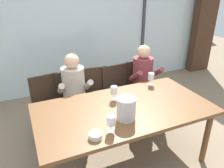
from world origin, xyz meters
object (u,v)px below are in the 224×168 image
ice_bucket_primary (126,108)px  person_beige_jumper (75,91)px  chair_left_of_center (73,96)px  chair_near_window_right (139,84)px  person_maroon_top (145,78)px  chair_near_curtain (48,101)px  wine_glass_by_left_taster (111,121)px  wine_glass_near_bucket (114,91)px  chair_center (96,92)px  chair_right_of_center (117,89)px  dining_table (124,113)px  tasting_bowl (95,135)px  wine_glass_center_pour (151,77)px

ice_bucket_primary → person_beige_jumper: bearing=105.4°
chair_left_of_center → chair_near_window_right: size_ratio=1.00×
chair_near_window_right → person_maroon_top: 0.24m
chair_near_curtain → chair_near_window_right: bearing=-8.0°
ice_bucket_primary → wine_glass_by_left_taster: size_ratio=1.41×
ice_bucket_primary → wine_glass_near_bucket: ice_bucket_primary is taller
chair_near_curtain → chair_center: size_ratio=1.00×
chair_near_curtain → chair_right_of_center: bearing=-9.4°
person_beige_jumper → person_maroon_top: bearing=4.7°
ice_bucket_primary → chair_right_of_center: bearing=69.0°
wine_glass_near_bucket → chair_near_curtain: bearing=133.4°
chair_near_window_right → wine_glass_by_left_taster: wine_glass_by_left_taster is taller
chair_near_curtain → wine_glass_near_bucket: size_ratio=5.10×
dining_table → chair_near_window_right: (0.77, 0.97, -0.17)m
dining_table → chair_near_curtain: size_ratio=2.27×
person_beige_jumper → tasting_bowl: bearing=-91.0°
chair_center → wine_glass_by_left_taster: size_ratio=5.10×
tasting_bowl → wine_glass_center_pour: wine_glass_center_pour is taller
dining_table → wine_glass_near_bucket: size_ratio=11.59×
wine_glass_by_left_taster → wine_glass_near_bucket: same height
wine_glass_near_bucket → tasting_bowl: bearing=-127.4°
tasting_bowl → wine_glass_by_left_taster: (0.17, 0.03, 0.09)m
chair_near_window_right → ice_bucket_primary: ice_bucket_primary is taller
chair_center → wine_glass_near_bucket: (-0.03, -0.74, 0.36)m
chair_left_of_center → chair_center: (0.37, -0.01, 0.00)m
chair_near_curtain → chair_near_window_right: (1.51, 0.00, 0.00)m
ice_bucket_primary → tasting_bowl: bearing=-157.7°
tasting_bowl → person_beige_jumper: bearing=84.2°
ice_bucket_primary → wine_glass_center_pour: ice_bucket_primary is taller
chair_near_curtain → wine_glass_center_pour: (1.36, -0.56, 0.37)m
chair_left_of_center → chair_center: same height
chair_near_curtain → chair_left_of_center: 0.36m
chair_near_curtain → tasting_bowl: 1.40m
chair_near_window_right → wine_glass_by_left_taster: (-1.09, -1.32, 0.36)m
chair_near_window_right → wine_glass_center_pour: size_ratio=5.10×
chair_center → person_maroon_top: size_ratio=0.74×
chair_near_window_right → ice_bucket_primary: 1.51m
dining_table → wine_glass_near_bucket: 0.30m
wine_glass_center_pour → chair_near_curtain: bearing=157.7°
person_maroon_top → tasting_bowl: person_maroon_top is taller
wine_glass_near_bucket → chair_left_of_center: bearing=114.5°
chair_left_of_center → person_maroon_top: 1.17m
chair_center → ice_bucket_primary: size_ratio=3.61×
chair_near_curtain → chair_near_window_right: size_ratio=1.00×
chair_near_window_right → person_beige_jumper: (-1.14, -0.16, 0.17)m
chair_near_window_right → chair_left_of_center: bearing=-174.1°
wine_glass_by_left_taster → wine_glass_center_pour: same height
chair_right_of_center → wine_glass_center_pour: bearing=-68.6°
chair_center → wine_glass_near_bucket: wine_glass_near_bucket is taller
chair_near_curtain → wine_glass_near_bucket: (0.70, -0.74, 0.36)m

